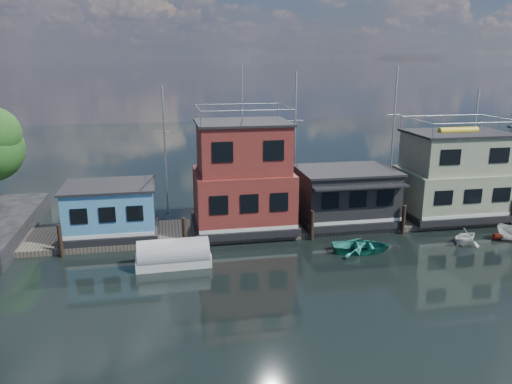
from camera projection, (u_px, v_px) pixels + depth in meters
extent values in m
plane|color=black|center=(429.00, 293.00, 27.69)|extent=(160.00, 160.00, 0.00)
cube|color=#595147|center=(350.00, 222.00, 39.03)|extent=(48.00, 5.00, 0.40)
cube|color=black|center=(112.00, 231.00, 35.70)|extent=(6.40, 4.90, 0.50)
cube|color=#4F99CD|center=(111.00, 207.00, 35.25)|extent=(6.00, 4.50, 3.00)
cube|color=black|center=(109.00, 186.00, 34.84)|extent=(6.30, 4.80, 0.16)
cube|color=black|center=(243.00, 223.00, 37.40)|extent=(7.40, 5.90, 0.50)
cube|color=maroon|center=(243.00, 196.00, 36.85)|extent=(7.00, 5.50, 3.74)
cube|color=maroon|center=(243.00, 148.00, 35.91)|extent=(6.30, 4.95, 3.46)
cube|color=black|center=(243.00, 122.00, 35.44)|extent=(6.65, 5.23, 0.16)
cylinder|color=silver|center=(242.00, 93.00, 34.90)|extent=(0.08, 0.08, 4.00)
cube|color=black|center=(345.00, 217.00, 38.82)|extent=(7.40, 5.40, 0.50)
cube|color=black|center=(346.00, 193.00, 38.32)|extent=(7.00, 5.00, 3.40)
cube|color=black|center=(347.00, 170.00, 37.86)|extent=(7.30, 5.30, 0.16)
cube|color=black|center=(360.00, 187.00, 35.35)|extent=(7.00, 1.20, 0.12)
cube|color=black|center=(450.00, 210.00, 40.43)|extent=(8.40, 5.90, 0.50)
cube|color=#96A37F|center=(452.00, 189.00, 39.96)|extent=(8.00, 5.50, 3.12)
cube|color=#96A37F|center=(456.00, 152.00, 39.18)|extent=(7.20, 4.95, 2.88)
cube|color=black|center=(458.00, 133.00, 38.79)|extent=(7.60, 5.23, 0.16)
cylinder|color=yellow|center=(458.00, 131.00, 38.74)|extent=(3.20, 0.56, 0.56)
cylinder|color=#2D2116|center=(60.00, 241.00, 32.39)|extent=(0.28, 0.28, 2.20)
cylinder|color=#2D2116|center=(184.00, 233.00, 33.82)|extent=(0.28, 0.28, 2.20)
cylinder|color=#2D2116|center=(312.00, 225.00, 35.42)|extent=(0.28, 0.28, 2.20)
cylinder|color=#2D2116|center=(403.00, 220.00, 36.67)|extent=(0.28, 0.28, 2.20)
cylinder|color=#2D2116|center=(512.00, 213.00, 38.28)|extent=(0.28, 0.28, 2.20)
cylinder|color=silver|center=(165.00, 151.00, 40.92)|extent=(0.16, 0.16, 10.50)
cylinder|color=silver|center=(164.00, 132.00, 40.51)|extent=(1.40, 0.06, 0.06)
cylinder|color=silver|center=(295.00, 141.00, 42.75)|extent=(0.16, 0.16, 11.50)
cylinder|color=silver|center=(295.00, 121.00, 42.30)|extent=(1.40, 0.06, 0.06)
cylinder|color=silver|center=(393.00, 135.00, 44.29)|extent=(0.16, 0.16, 12.00)
cylinder|color=silver|center=(394.00, 115.00, 43.82)|extent=(1.40, 0.06, 0.06)
cylinder|color=silver|center=(473.00, 143.00, 45.98)|extent=(0.16, 0.16, 10.00)
cylinder|color=silver|center=(475.00, 127.00, 45.59)|extent=(1.40, 0.06, 0.06)
cube|color=silver|center=(174.00, 260.00, 31.21)|extent=(4.67, 1.89, 0.77)
cylinder|color=#A6A6AA|center=(173.00, 253.00, 31.09)|extent=(4.45, 2.00, 1.87)
imported|color=silver|center=(465.00, 236.00, 34.73)|extent=(2.93, 2.77, 1.23)
cylinder|color=#A92512|center=(511.00, 235.00, 36.09)|extent=(2.90, 0.48, 0.42)
imported|color=teal|center=(362.00, 246.00, 33.40)|extent=(4.40, 3.50, 0.82)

